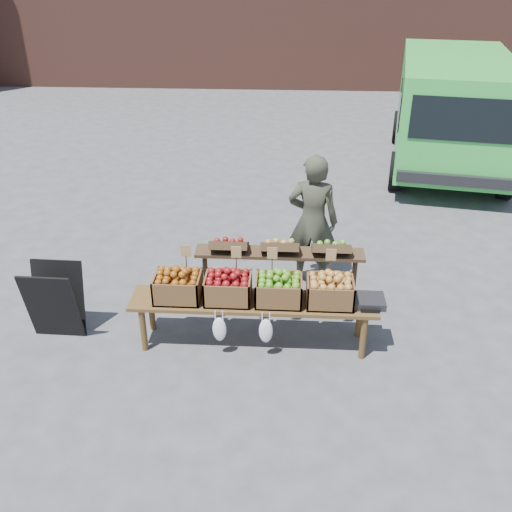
# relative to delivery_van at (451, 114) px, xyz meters

# --- Properties ---
(ground) EXTENTS (80.00, 80.00, 0.00)m
(ground) POSITION_rel_delivery_van_xyz_m (-2.84, -6.10, -1.08)
(ground) COLOR #4B4B4E
(delivery_van) EXTENTS (2.99, 5.11, 2.15)m
(delivery_van) POSITION_rel_delivery_van_xyz_m (0.00, 0.00, 0.00)
(delivery_van) COLOR green
(delivery_van) RESTS_ON ground
(vendor) EXTENTS (0.71, 0.53, 1.78)m
(vendor) POSITION_rel_delivery_van_xyz_m (-2.84, -4.76, -0.19)
(vendor) COLOR #36392A
(vendor) RESTS_ON ground
(chalkboard_sign) EXTENTS (0.60, 0.34, 0.90)m
(chalkboard_sign) POSITION_rel_delivery_van_xyz_m (-5.76, -6.14, -0.63)
(chalkboard_sign) COLOR black
(chalkboard_sign) RESTS_ON ground
(back_table) EXTENTS (2.10, 0.44, 1.04)m
(back_table) POSITION_rel_delivery_van_xyz_m (-3.25, -5.44, -0.56)
(back_table) COLOR #3F2C1A
(back_table) RESTS_ON ground
(display_bench) EXTENTS (2.70, 0.56, 0.57)m
(display_bench) POSITION_rel_delivery_van_xyz_m (-3.52, -6.16, -0.79)
(display_bench) COLOR #553A1C
(display_bench) RESTS_ON ground
(crate_golden_apples) EXTENTS (0.50, 0.40, 0.28)m
(crate_golden_apples) POSITION_rel_delivery_van_xyz_m (-4.34, -6.16, -0.37)
(crate_golden_apples) COLOR #9A4E0E
(crate_golden_apples) RESTS_ON display_bench
(crate_russet_pears) EXTENTS (0.50, 0.40, 0.28)m
(crate_russet_pears) POSITION_rel_delivery_van_xyz_m (-3.79, -6.16, -0.37)
(crate_russet_pears) COLOR maroon
(crate_russet_pears) RESTS_ON display_bench
(crate_red_apples) EXTENTS (0.50, 0.40, 0.28)m
(crate_red_apples) POSITION_rel_delivery_van_xyz_m (-3.24, -6.16, -0.37)
(crate_red_apples) COLOR #3E830E
(crate_red_apples) RESTS_ON display_bench
(crate_green_apples) EXTENTS (0.50, 0.40, 0.28)m
(crate_green_apples) POSITION_rel_delivery_van_xyz_m (-2.69, -6.16, -0.37)
(crate_green_apples) COLOR #A28F29
(crate_green_apples) RESTS_ON display_bench
(weighing_scale) EXTENTS (0.34, 0.30, 0.08)m
(weighing_scale) POSITION_rel_delivery_van_xyz_m (-2.27, -6.16, -0.47)
(weighing_scale) COLOR #232326
(weighing_scale) RESTS_ON display_bench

